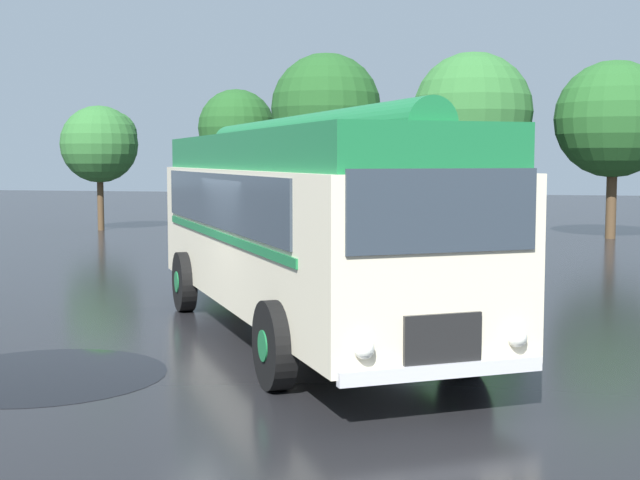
# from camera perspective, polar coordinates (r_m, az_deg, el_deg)

# --- Properties ---
(ground_plane) EXTENTS (120.00, 120.00, 0.00)m
(ground_plane) POSITION_cam_1_polar(r_m,az_deg,el_deg) (13.84, -4.18, -6.52)
(ground_plane) COLOR black
(vintage_bus) EXTENTS (7.43, 9.84, 3.49)m
(vintage_bus) POSITION_cam_1_polar(r_m,az_deg,el_deg) (14.05, -1.36, 1.47)
(vintage_bus) COLOR beige
(vintage_bus) RESTS_ON ground
(car_near_left) EXTENTS (2.02, 4.23, 1.66)m
(car_near_left) POSITION_cam_1_polar(r_m,az_deg,el_deg) (28.62, -0.47, 1.26)
(car_near_left) COLOR silver
(car_near_left) RESTS_ON ground
(car_mid_left) EXTENTS (2.00, 4.22, 1.66)m
(car_mid_left) POSITION_cam_1_polar(r_m,az_deg,el_deg) (27.82, 5.05, 1.12)
(car_mid_left) COLOR #B7BABF
(car_mid_left) RESTS_ON ground
(tree_far_left) EXTENTS (3.03, 3.03, 4.92)m
(tree_far_left) POSITION_cam_1_polar(r_m,az_deg,el_deg) (36.37, -13.78, 6.07)
(tree_far_left) COLOR #4C3823
(tree_far_left) RESTS_ON ground
(tree_left_of_centre) EXTENTS (3.05, 3.05, 5.58)m
(tree_left_of_centre) POSITION_cam_1_polar(r_m,az_deg,el_deg) (35.84, -5.28, 7.16)
(tree_left_of_centre) COLOR #4C3823
(tree_left_of_centre) RESTS_ON ground
(tree_centre) EXTENTS (4.12, 4.12, 6.77)m
(tree_centre) POSITION_cam_1_polar(r_m,az_deg,el_deg) (33.63, 0.16, 8.41)
(tree_centre) COLOR #4C3823
(tree_centre) RESTS_ON ground
(tree_right_of_centre) EXTENTS (4.27, 4.27, 6.63)m
(tree_right_of_centre) POSITION_cam_1_polar(r_m,az_deg,el_deg) (32.64, 9.49, 8.17)
(tree_right_of_centre) COLOR #4C3823
(tree_right_of_centre) RESTS_ON ground
(tree_far_right) EXTENTS (4.11, 4.11, 6.28)m
(tree_far_right) POSITION_cam_1_polar(r_m,az_deg,el_deg) (33.22, 18.21, 7.43)
(tree_far_right) COLOR #4C3823
(tree_far_right) RESTS_ON ground
(puddle_patch) EXTENTS (3.20, 3.20, 0.01)m
(puddle_patch) POSITION_cam_1_polar(r_m,az_deg,el_deg) (12.28, -17.28, -8.24)
(puddle_patch) COLOR black
(puddle_patch) RESTS_ON ground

